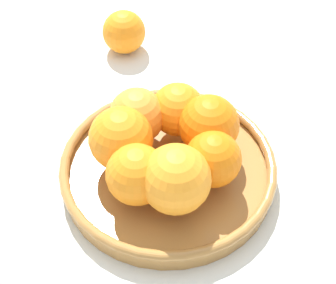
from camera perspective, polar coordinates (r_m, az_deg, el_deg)
The scene contains 4 objects.
ground_plane at distance 0.74m, azimuth 0.00°, elevation -3.68°, with size 4.00×4.00×0.00m, color silver.
fruit_bowl at distance 0.72m, azimuth 0.00°, elevation -2.86°, with size 0.28×0.28×0.03m.
orange_pile at distance 0.68m, azimuth -0.22°, elevation -0.18°, with size 0.19×0.20×0.08m.
stray_orange at distance 0.91m, azimuth -4.50°, elevation 11.09°, with size 0.07×0.07×0.07m, color orange.
Camera 1 is at (0.03, -0.46, 0.58)m, focal length 60.00 mm.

